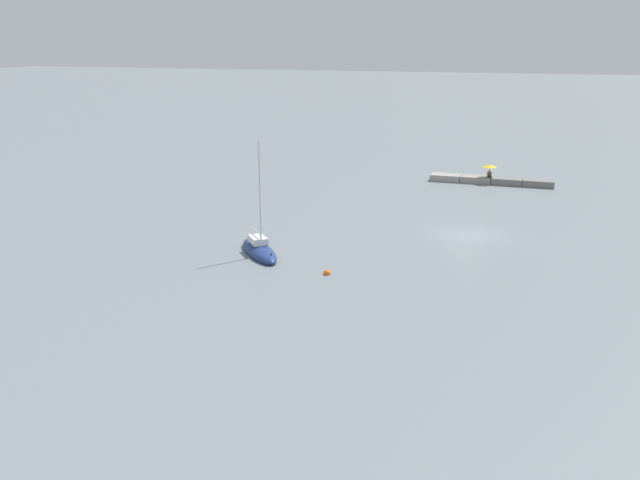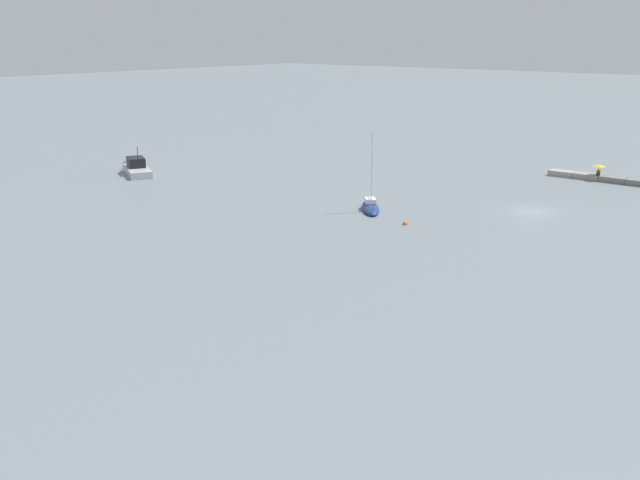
# 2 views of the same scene
# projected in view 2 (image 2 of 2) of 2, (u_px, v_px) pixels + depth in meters

# --- Properties ---
(ground_plane) EXTENTS (500.00, 500.00, 0.00)m
(ground_plane) POSITION_uv_depth(u_px,v_px,m) (532.00, 211.00, 69.44)
(ground_plane) COLOR slate
(seawall_pier) EXTENTS (11.90, 1.68, 0.65)m
(seawall_pier) POSITION_uv_depth(u_px,v_px,m) (600.00, 178.00, 83.80)
(seawall_pier) COLOR slate
(seawall_pier) RESTS_ON ground_plane
(person_seated_brown_left) EXTENTS (0.47, 0.65, 0.73)m
(person_seated_brown_left) POSITION_uv_depth(u_px,v_px,m) (598.00, 173.00, 83.67)
(person_seated_brown_left) COLOR #1E2333
(person_seated_brown_left) RESTS_ON seawall_pier
(umbrella_open_yellow) EXTENTS (1.46, 1.46, 1.31)m
(umbrella_open_yellow) POSITION_uv_depth(u_px,v_px,m) (599.00, 165.00, 83.47)
(umbrella_open_yellow) COLOR black
(umbrella_open_yellow) RESTS_ON seawall_pier
(sailboat_navy_near) EXTENTS (4.88, 5.36, 7.91)m
(sailboat_navy_near) POSITION_uv_depth(u_px,v_px,m) (371.00, 207.00, 69.82)
(sailboat_navy_near) COLOR navy
(sailboat_navy_near) RESTS_ON ground_plane
(motorboat_grey_near) EXTENTS (8.22, 6.04, 4.51)m
(motorboat_grey_near) POSITION_uv_depth(u_px,v_px,m) (136.00, 169.00, 88.38)
(motorboat_grey_near) COLOR #ADB2B7
(motorboat_grey_near) RESTS_ON ground_plane
(mooring_buoy_far) EXTENTS (0.44, 0.44, 0.44)m
(mooring_buoy_far) POSITION_uv_depth(u_px,v_px,m) (405.00, 224.00, 64.65)
(mooring_buoy_far) COLOR #EA5914
(mooring_buoy_far) RESTS_ON ground_plane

